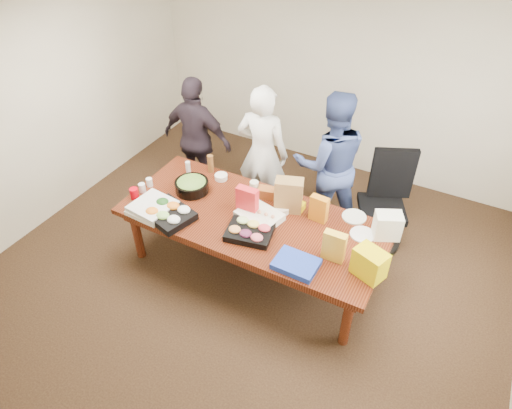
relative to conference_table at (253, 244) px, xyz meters
The scene contains 36 objects.
floor 0.39m from the conference_table, ahead, with size 5.50×5.00×0.02m, color #47301E.
ceiling 2.33m from the conference_table, ahead, with size 5.50×5.00×0.02m, color white.
wall_back 2.68m from the conference_table, 90.00° to the left, with size 5.50×0.04×2.70m, color beige.
wall_front 2.68m from the conference_table, 90.00° to the right, with size 5.50×0.04×2.70m, color beige.
wall_left 2.92m from the conference_table, behind, with size 0.04×5.00×2.70m, color beige.
conference_table is the anchor object (origin of this frame).
office_chair 1.55m from the conference_table, 43.93° to the left, with size 0.59×0.59×1.16m, color black.
person_center 1.16m from the conference_table, 111.90° to the left, with size 0.64×0.42×1.75m, color white.
person_right 1.31m from the conference_table, 70.06° to the left, with size 0.87×0.68×1.79m, color #35457C.
person_left 1.68m from the conference_table, 144.58° to the left, with size 0.97×0.41×1.66m, color black.
veggie_tray 0.97m from the conference_table, 152.46° to the right, with size 0.50×0.39×0.08m, color black.
fruit_tray 0.49m from the conference_table, 67.43° to the right, with size 0.45×0.35×0.07m, color black.
sheet_cake 0.42m from the conference_table, 17.16° to the left, with size 0.44×0.33×0.08m, color silver.
salad_bowl 0.93m from the conference_table, behind, with size 0.38×0.38×0.12m, color black.
chip_bag_blue 0.90m from the conference_table, 31.14° to the right, with size 0.40×0.30×0.06m, color #1D3AB0.
chip_bag_red 0.55m from the conference_table, 157.39° to the left, with size 0.23×0.09×0.33m, color red.
chip_bag_yellow 1.10m from the conference_table, ahead, with size 0.21×0.08×0.32m, color yellow.
chip_bag_orange 0.86m from the conference_table, 25.72° to the left, with size 0.19×0.08×0.29m, color orange.
mayo_jar 0.62m from the conference_table, 116.01° to the left, with size 0.10×0.10×0.15m, color beige.
mustard_bottle 0.74m from the conference_table, 57.39° to the left, with size 0.07×0.07×0.18m, color yellow.
dressing_bottle 1.10m from the conference_table, 148.70° to the left, with size 0.07×0.07×0.22m, color brown.
ranch_bottle 1.19m from the conference_table, 161.82° to the left, with size 0.06×0.06×0.17m, color silver.
banana_bunch 0.62m from the conference_table, 48.49° to the left, with size 0.24×0.14×0.08m, color #EBCC00.
bread_loaf 0.59m from the conference_table, 88.83° to the left, with size 0.28×0.12×0.11m, color #9D5424.
kraft_bag 0.69m from the conference_table, 48.65° to the left, with size 0.29×0.17×0.38m, color olive.
red_cup 1.41m from the conference_table, 166.25° to the right, with size 0.09×0.09×0.12m, color #C4000E.
clear_cup_a 1.38m from the conference_table, behind, with size 0.08×0.08×0.10m, color white.
clear_cup_b 1.37m from the conference_table, behind, with size 0.07×0.07×0.10m, color white.
pizza_box_lower 1.15m from the conference_table, 157.81° to the right, with size 0.41×0.41×0.05m, color silver.
pizza_box_upper 1.15m from the conference_table, 157.68° to the right, with size 0.41×0.41×0.05m, color silver.
plate_a 1.20m from the conference_table, 14.76° to the left, with size 0.25×0.25×0.01m, color white.
plate_b 1.13m from the conference_table, 28.58° to the left, with size 0.25×0.25×0.02m, color silver.
dip_bowl_a 0.52m from the conference_table, 45.93° to the left, with size 0.17×0.17×0.07m, color beige.
dip_bowl_b 0.88m from the conference_table, 146.22° to the left, with size 0.15×0.15×0.06m, color silver.
grocery_bag_white 1.45m from the conference_table, 16.43° to the left, with size 0.26×0.18×0.27m, color silver.
grocery_bag_yellow 1.41m from the conference_table, ahead, with size 0.28×0.20×0.28m, color #E4C903.
Camera 1 is at (1.74, -3.16, 3.84)m, focal length 31.87 mm.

